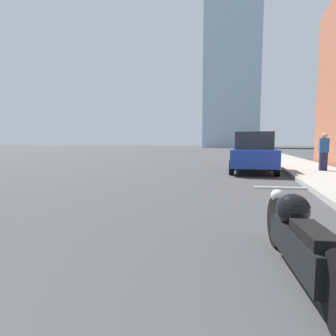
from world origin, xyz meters
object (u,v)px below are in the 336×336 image
parked_car_silver (251,147)px  parked_car_red (249,146)px  parked_car_black (249,147)px  parked_car_white (253,148)px  motorcycle (299,238)px  parked_car_blue (253,153)px  pedestrian (324,151)px

parked_car_silver → parked_car_red: size_ratio=0.99×
parked_car_black → parked_car_red: parked_car_black is taller
parked_car_white → motorcycle: bearing=-87.6°
parked_car_blue → motorcycle: bearing=-89.6°
parked_car_silver → pedestrian: (2.55, -23.70, 0.11)m
pedestrian → motorcycle: bearing=-105.1°
motorcycle → parked_car_black: parked_car_black is taller
motorcycle → pedestrian: 10.41m
parked_car_red → parked_car_blue: bearing=-93.0°
motorcycle → parked_car_black: 45.01m
parked_car_red → pedestrian: bearing=-89.5°
parked_car_blue → pedestrian: size_ratio=2.38×
parked_car_white → parked_car_red: bearing=92.6°
parked_car_silver → pedestrian: bearing=-78.9°
parked_car_blue → parked_car_silver: bearing=88.4°
parked_car_black → parked_car_red: 12.71m
parked_car_blue → parked_car_red: (0.20, 47.96, -0.05)m
parked_car_silver → parked_car_blue: bearing=-85.9°
parked_car_blue → parked_car_red: parked_car_blue is taller
parked_car_blue → parked_car_silver: size_ratio=0.92×
parked_car_red → parked_car_silver: bearing=-92.4°
parked_car_silver → parked_car_red: bearing=95.4°
parked_car_blue → parked_car_white: bearing=88.0°
motorcycle → parked_car_red: 57.72m
parked_car_black → pedestrian: (2.81, -34.97, 0.12)m
parked_car_blue → parked_car_black: (0.10, 35.25, -0.04)m
parked_car_black → parked_car_white: bearing=-88.9°
parked_car_blue → pedestrian: (2.90, 0.28, 0.09)m
motorcycle → parked_car_silver: 33.73m
parked_car_white → parked_car_silver: parked_car_white is taller
parked_car_white → parked_car_black: size_ratio=1.16×
parked_car_black → pedestrian: size_ratio=2.44×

